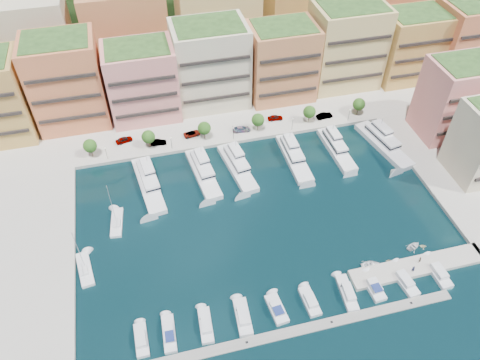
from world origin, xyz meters
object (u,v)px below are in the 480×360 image
at_px(tree_3, 258,120).
at_px(car_3, 242,129).
at_px(lamppost_3, 293,122).
at_px(car_0, 124,140).
at_px(yacht_6, 382,142).
at_px(cruiser_4, 277,309).
at_px(lamppost_2, 233,131).
at_px(tender_3, 423,246).
at_px(yacht_3, 237,165).
at_px(car_1, 158,142).
at_px(lamppost_1, 171,141).
at_px(tree_5, 359,104).
at_px(cruiser_8, 404,280).
at_px(cruiser_0, 141,340).
at_px(car_2, 192,134).
at_px(lamppost_0, 106,151).
at_px(car_4, 275,118).
at_px(tree_0, 90,146).
at_px(yacht_5, 336,147).
at_px(cruiser_7, 373,287).
at_px(tree_1, 148,137).
at_px(cruiser_6, 347,293).
at_px(lamppost_4, 349,113).
at_px(yacht_1, 148,182).
at_px(tender_2, 413,246).
at_px(tender_0, 370,265).
at_px(cruiser_2, 206,325).
at_px(yacht_4, 293,156).
at_px(tender_1, 389,261).
at_px(cruiser_5, 310,302).
at_px(cruiser_9, 437,272).
at_px(yacht_2, 203,171).
at_px(cruiser_1, 169,334).
at_px(sailboat_1, 85,270).
at_px(cruiser_3, 243,317).
at_px(person_0, 413,269).
at_px(car_5, 324,116).
at_px(sailboat_2, 117,223).

bearing_deg(tree_3, car_3, 172.43).
bearing_deg(lamppost_3, car_0, 172.59).
relative_size(yacht_6, cruiser_4, 3.04).
xyz_separation_m(lamppost_2, car_0, (-30.95, 6.37, -2.00)).
bearing_deg(car_0, tender_3, -144.44).
relative_size(yacht_3, car_1, 4.47).
bearing_deg(lamppost_1, car_0, 153.83).
xyz_separation_m(tree_5, lamppost_2, (-40.00, -2.30, -0.92)).
xyz_separation_m(lamppost_1, cruiser_8, (43.05, -55.80, -3.28)).
distance_m(cruiser_0, car_0, 62.17).
distance_m(lamppost_3, car_3, 15.21).
bearing_deg(car_0, car_2, -109.94).
distance_m(lamppost_0, car_4, 50.95).
distance_m(tree_0, yacht_5, 68.88).
relative_size(cruiser_7, car_4, 1.61).
bearing_deg(yacht_5, tree_1, 165.70).
height_order(cruiser_4, cruiser_8, cruiser_4).
distance_m(yacht_6, cruiser_6, 52.84).
distance_m(lamppost_4, yacht_1, 63.32).
height_order(cruiser_7, tender_2, cruiser_7).
xyz_separation_m(yacht_1, tender_0, (45.88, -38.07, -0.65)).
bearing_deg(cruiser_0, car_1, 79.65).
relative_size(yacht_6, tender_0, 5.19).
distance_m(cruiser_2, tender_0, 39.39).
height_order(yacht_3, tender_3, yacht_3).
xyz_separation_m(yacht_4, tender_1, (9.87, -38.79, -0.70)).
bearing_deg(cruiser_5, tender_2, 15.40).
bearing_deg(car_4, tree_3, 123.74).
bearing_deg(cruiser_9, car_3, 117.17).
bearing_deg(yacht_2, lamppost_1, 120.53).
height_order(tree_5, cruiser_1, tree_5).
bearing_deg(yacht_6, lamppost_1, 168.47).
xyz_separation_m(lamppost_0, car_2, (24.61, 4.46, -2.13)).
xyz_separation_m(tree_1, sailboat_1, (-18.85, -38.03, -4.43)).
bearing_deg(yacht_5, lamppost_2, 158.51).
bearing_deg(yacht_3, cruiser_1, -119.22).
bearing_deg(cruiser_3, person_0, 2.10).
xyz_separation_m(cruiser_1, car_5, (56.13, 58.83, 1.26)).
height_order(lamppost_2, car_1, lamppost_2).
relative_size(yacht_1, sailboat_1, 1.66).
bearing_deg(yacht_1, cruiser_7, -44.83).
distance_m(lamppost_0, tender_1, 78.66).
distance_m(cruiser_6, cruiser_7, 6.13).
relative_size(tree_3, yacht_1, 0.26).
distance_m(sailboat_2, tender_1, 65.22).
distance_m(cruiser_4, tender_3, 38.91).
bearing_deg(yacht_1, car_2, 48.47).
height_order(cruiser_6, cruiser_8, same).
xyz_separation_m(cruiser_1, cruiser_7, (44.52, 0.01, 0.00)).
relative_size(lamppost_0, tender_2, 1.14).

